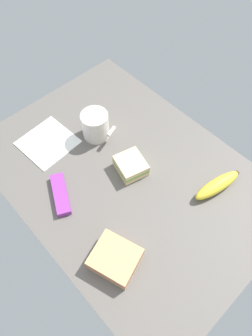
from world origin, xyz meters
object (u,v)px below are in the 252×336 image
Objects in this scene: coffee_mug_black at (95,125)px; snack_bar at (60,194)px; banana at (217,185)px; sandwich_side at (131,165)px; sandwich_main at (115,259)px; paper_napkin at (48,142)px.

snack_bar is at bearing 115.10° from coffee_mug_black.
snack_bar is at bearing 50.05° from banana.
sandwich_side is at bearing 31.98° from banana.
coffee_mug_black is at bearing -33.34° from sandwich_main.
coffee_mug_black is 42.41cm from banana.
sandwich_side is 0.80× the size of snack_bar.
sandwich_main and sandwich_side have the same top height.
coffee_mug_black is 18.12cm from sandwich_side.
snack_bar is 20.80cm from paper_napkin.
sandwich_main reaches higher than snack_bar.
banana is at bearing -148.02° from sandwich_side.
snack_bar is at bearing -2.15° from sandwich_main.
banana reaches higher than paper_napkin.
sandwich_side reaches higher than banana.
snack_bar is at bearing 155.74° from paper_napkin.
snack_bar is (29.72, 35.49, -1.08)cm from banana.
snack_bar is (-10.60, 22.62, -3.85)cm from coffee_mug_black.
coffee_mug_black is 25.28cm from snack_bar.
sandwich_main is at bearing 82.97° from banana.
banana is at bearing -162.31° from coffee_mug_black.
sandwich_side reaches higher than snack_bar.
sandwich_main is 0.88× the size of paper_napkin.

